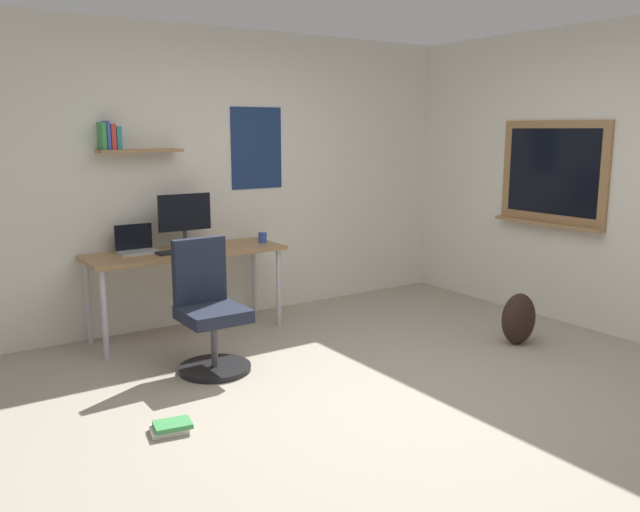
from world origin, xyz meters
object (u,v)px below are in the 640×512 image
object	(u,v)px
book_stack_on_floor	(171,427)
monitor_primary	(185,217)
desk	(186,259)
laptop	(136,246)
coffee_mug	(263,238)
backpack	(519,319)
office_chair	(209,315)
computer_mouse	(211,247)
keyboard	(180,252)

from	to	relation	value
book_stack_on_floor	monitor_primary	bearing A→B (deg)	64.17
desk	laptop	size ratio (longest dim) A/B	5.30
coffee_mug	book_stack_on_floor	bearing A→B (deg)	-132.86
monitor_primary	backpack	world-z (taller)	monitor_primary
office_chair	laptop	xyz separation A→B (m)	(-0.18, 1.00, 0.37)
desk	backpack	bearing A→B (deg)	-39.27
laptop	computer_mouse	distance (m)	0.61
desk	laptop	bearing A→B (deg)	159.17
desk	coffee_mug	xyz separation A→B (m)	(0.72, -0.02, 0.12)
monitor_primary	book_stack_on_floor	world-z (taller)	monitor_primary
office_chair	book_stack_on_floor	world-z (taller)	office_chair
office_chair	book_stack_on_floor	xyz separation A→B (m)	(-0.63, -0.82, -0.38)
desk	computer_mouse	size ratio (longest dim) A/B	15.79
laptop	book_stack_on_floor	size ratio (longest dim) A/B	1.24
book_stack_on_floor	laptop	bearing A→B (deg)	76.19
laptop	coffee_mug	xyz separation A→B (m)	(1.09, -0.16, -0.01)
keyboard	laptop	bearing A→B (deg)	143.49
coffee_mug	book_stack_on_floor	distance (m)	2.38
keyboard	monitor_primary	bearing A→B (deg)	53.18
desk	keyboard	bearing A→B (deg)	-138.70
office_chair	coffee_mug	size ratio (longest dim) A/B	10.33
laptop	monitor_primary	world-z (taller)	monitor_primary
keyboard	backpack	bearing A→B (deg)	-37.03
desk	backpack	size ratio (longest dim) A/B	3.90
desk	monitor_primary	xyz separation A→B (m)	(0.04, 0.09, 0.34)
office_chair	desk	bearing A→B (deg)	77.62
monitor_primary	computer_mouse	distance (m)	0.34
keyboard	book_stack_on_floor	bearing A→B (deg)	-114.56
monitor_primary	computer_mouse	bearing A→B (deg)	-46.36
monitor_primary	backpack	bearing A→B (deg)	-41.28
monitor_primary	computer_mouse	world-z (taller)	monitor_primary
monitor_primary	book_stack_on_floor	size ratio (longest dim) A/B	1.85
book_stack_on_floor	keyboard	bearing A→B (deg)	65.44
backpack	laptop	bearing A→B (deg)	143.03
office_chair	coffee_mug	world-z (taller)	office_chair
desk	coffee_mug	bearing A→B (deg)	-1.76
desk	office_chair	size ratio (longest dim) A/B	1.73
monitor_primary	book_stack_on_floor	distance (m)	2.19
computer_mouse	book_stack_on_floor	distance (m)	2.03
office_chair	monitor_primary	distance (m)	1.14
coffee_mug	book_stack_on_floor	world-z (taller)	coffee_mug
computer_mouse	office_chair	bearing A→B (deg)	-116.14
desk	office_chair	bearing A→B (deg)	-102.38
keyboard	computer_mouse	size ratio (longest dim) A/B	3.56
desk	backpack	distance (m)	2.78
computer_mouse	coffee_mug	distance (m)	0.53
office_chair	monitor_primary	size ratio (longest dim) A/B	2.05
keyboard	backpack	world-z (taller)	keyboard
desk	keyboard	world-z (taller)	keyboard
office_chair	backpack	distance (m)	2.48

